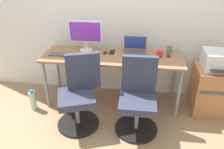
% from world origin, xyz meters
% --- Properties ---
extents(ground_plane, '(5.28, 5.28, 0.00)m').
position_xyz_m(ground_plane, '(0.00, 0.00, 0.00)').
color(ground_plane, '#9E7A56').
extents(back_wall, '(4.40, 0.04, 2.60)m').
position_xyz_m(back_wall, '(0.00, 0.38, 1.30)').
color(back_wall, white).
rests_on(back_wall, ground).
extents(desk, '(1.91, 0.60, 0.75)m').
position_xyz_m(desk, '(0.00, 0.00, 0.68)').
color(desk, '#996B47').
rests_on(desk, ground).
extents(office_chair_left, '(0.56, 0.56, 0.94)m').
position_xyz_m(office_chair_left, '(-0.36, -0.52, 0.42)').
color(office_chair_left, black).
rests_on(office_chair_left, ground).
extents(office_chair_right, '(0.54, 0.54, 0.94)m').
position_xyz_m(office_chair_right, '(0.38, -0.52, 0.42)').
color(office_chair_right, black).
rests_on(office_chair_right, ground).
extents(side_cabinet, '(0.50, 0.48, 0.66)m').
position_xyz_m(side_cabinet, '(1.38, -0.03, 0.33)').
color(side_cabinet, '#B77542').
rests_on(side_cabinet, ground).
extents(printer, '(0.38, 0.40, 0.24)m').
position_xyz_m(printer, '(1.38, -0.03, 0.78)').
color(printer, silver).
rests_on(printer, side_cabinet).
extents(water_bottle_on_floor, '(0.09, 0.09, 0.31)m').
position_xyz_m(water_bottle_on_floor, '(-1.10, -0.32, 0.15)').
color(water_bottle_on_floor, '#A5D8B2').
rests_on(water_bottle_on_floor, ground).
extents(desktop_monitor, '(0.48, 0.18, 0.43)m').
position_xyz_m(desktop_monitor, '(-0.40, 0.16, 1.00)').
color(desktop_monitor, silver).
rests_on(desktop_monitor, desk).
extents(open_laptop, '(0.31, 0.29, 0.22)m').
position_xyz_m(open_laptop, '(0.29, 0.16, 0.81)').
color(open_laptop, '#4C4C51').
rests_on(open_laptop, desk).
extents(keyboard_by_monitor, '(0.34, 0.12, 0.02)m').
position_xyz_m(keyboard_by_monitor, '(-0.40, -0.21, 0.76)').
color(keyboard_by_monitor, '#2D2D2D').
rests_on(keyboard_by_monitor, desk).
extents(keyboard_by_laptop, '(0.34, 0.12, 0.02)m').
position_xyz_m(keyboard_by_laptop, '(-0.70, -0.06, 0.76)').
color(keyboard_by_laptop, '#515156').
rests_on(keyboard_by_laptop, desk).
extents(mouse_by_monitor, '(0.06, 0.10, 0.03)m').
position_xyz_m(mouse_by_monitor, '(-0.11, 0.08, 0.77)').
color(mouse_by_monitor, '#2D2D2D').
rests_on(mouse_by_monitor, desk).
extents(mouse_by_laptop, '(0.06, 0.10, 0.03)m').
position_xyz_m(mouse_by_laptop, '(0.76, 0.08, 0.77)').
color(mouse_by_laptop, '#2D2D2D').
rests_on(mouse_by_laptop, desk).
extents(coffee_mug, '(0.08, 0.08, 0.09)m').
position_xyz_m(coffee_mug, '(0.63, 0.05, 0.80)').
color(coffee_mug, red).
rests_on(coffee_mug, desk).
extents(pen_cup, '(0.07, 0.07, 0.10)m').
position_xyz_m(pen_cup, '(0.78, 0.22, 0.80)').
color(pen_cup, slate).
rests_on(pen_cup, desk).
extents(phone_near_laptop, '(0.07, 0.14, 0.01)m').
position_xyz_m(phone_near_laptop, '(-0.02, 0.12, 0.76)').
color(phone_near_laptop, black).
rests_on(phone_near_laptop, desk).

